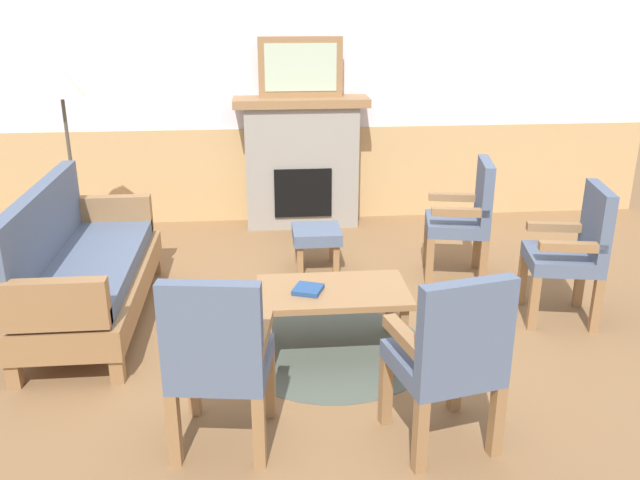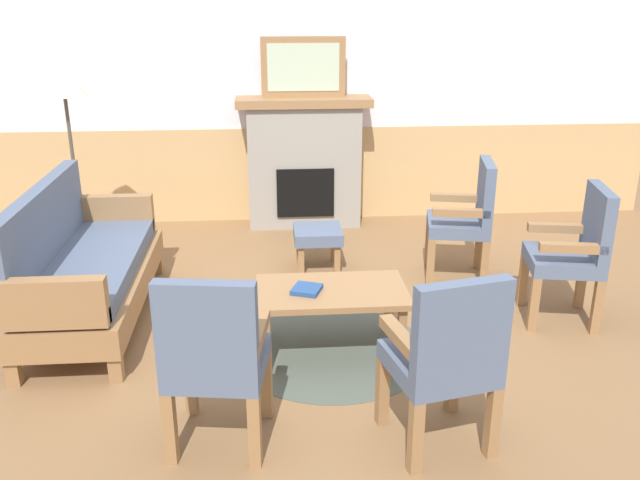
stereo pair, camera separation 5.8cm
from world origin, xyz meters
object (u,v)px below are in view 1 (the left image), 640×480
at_px(fireplace, 302,161).
at_px(armchair_by_window_left, 574,248).
at_px(framed_picture, 301,67).
at_px(footstool, 317,237).
at_px(armchair_front_center, 218,355).
at_px(couch, 85,270).
at_px(floor_lamp_by_couch, 62,94).
at_px(armchair_near_fireplace, 466,214).
at_px(coffee_table, 333,297).
at_px(book_on_table, 308,289).
at_px(armchair_front_left, 450,354).

xyz_separation_m(fireplace, armchair_by_window_left, (1.76, -2.29, -0.11)).
relative_size(framed_picture, footstool, 2.00).
height_order(footstool, armchair_front_center, armchair_front_center).
bearing_deg(couch, floor_lamp_by_couch, 105.54).
bearing_deg(framed_picture, fireplace, -90.00).
distance_m(fireplace, armchair_by_window_left, 2.89).
xyz_separation_m(framed_picture, armchair_by_window_left, (1.76, -2.29, -1.02)).
distance_m(armchair_near_fireplace, armchair_front_center, 2.80).
xyz_separation_m(coffee_table, armchair_near_fireplace, (1.21, 1.13, 0.15)).
distance_m(book_on_table, footstool, 1.46).
distance_m(couch, armchair_near_fireplace, 2.94).
bearing_deg(coffee_table, framed_picture, 90.54).
height_order(framed_picture, armchair_front_center, framed_picture).
bearing_deg(armchair_front_center, armchair_near_fireplace, 47.95).
xyz_separation_m(armchair_near_fireplace, armchair_front_center, (-1.88, -2.08, 0.00)).
relative_size(book_on_table, footstool, 0.43).
height_order(fireplace, floor_lamp_by_couch, floor_lamp_by_couch).
bearing_deg(book_on_table, footstool, 82.91).
bearing_deg(armchair_near_fireplace, floor_lamp_by_couch, 168.63).
bearing_deg(fireplace, armchair_front_center, -100.28).
bearing_deg(fireplace, armchair_by_window_left, -52.43).
relative_size(armchair_near_fireplace, armchair_front_left, 1.00).
bearing_deg(armchair_near_fireplace, armchair_front_left, -108.81).
distance_m(framed_picture, floor_lamp_by_couch, 2.16).
xyz_separation_m(armchair_near_fireplace, armchair_by_window_left, (0.53, -0.81, 0.00)).
xyz_separation_m(footstool, armchair_by_window_left, (1.71, -1.09, 0.25)).
relative_size(couch, armchair_by_window_left, 1.84).
xyz_separation_m(couch, coffee_table, (1.68, -0.58, -0.01)).
distance_m(framed_picture, armchair_front_left, 3.82).
bearing_deg(fireplace, armchair_front_left, -82.35).
bearing_deg(couch, coffee_table, -19.08).
relative_size(footstool, armchair_by_window_left, 0.41).
xyz_separation_m(fireplace, armchair_near_fireplace, (1.23, -1.48, -0.11)).
xyz_separation_m(armchair_by_window_left, floor_lamp_by_couch, (-3.75, 1.46, 0.91)).
bearing_deg(coffee_table, armchair_near_fireplace, 43.22).
bearing_deg(coffee_table, fireplace, 90.54).
bearing_deg(armchair_front_left, coffee_table, 114.11).
height_order(book_on_table, armchair_front_center, armchair_front_center).
distance_m(armchair_near_fireplace, armchair_by_window_left, 0.97).
relative_size(armchair_front_center, floor_lamp_by_couch, 0.58).
distance_m(couch, armchair_front_center, 1.84).
bearing_deg(book_on_table, coffee_table, 9.35).
distance_m(footstool, armchair_by_window_left, 2.05).
bearing_deg(armchair_front_center, footstool, 73.70).
xyz_separation_m(coffee_table, book_on_table, (-0.16, -0.03, 0.07)).
bearing_deg(fireplace, framed_picture, 90.00).
height_order(coffee_table, floor_lamp_by_couch, floor_lamp_by_couch).
bearing_deg(couch, armchair_front_left, -37.08).
distance_m(fireplace, book_on_table, 2.65).
height_order(couch, armchair_near_fireplace, same).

